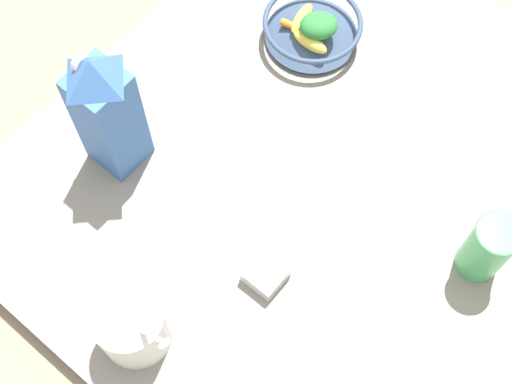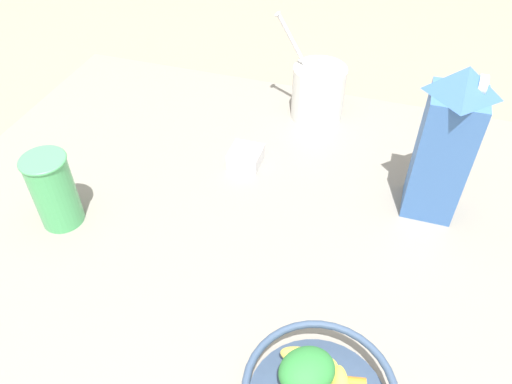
% 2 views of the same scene
% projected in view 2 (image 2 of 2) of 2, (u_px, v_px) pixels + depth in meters
% --- Properties ---
extents(ground_plane, '(6.00, 6.00, 0.00)m').
position_uv_depth(ground_plane, '(207.00, 256.00, 0.85)').
color(ground_plane, gray).
extents(countertop, '(1.03, 1.03, 0.04)m').
position_uv_depth(countertop, '(206.00, 248.00, 0.83)').
color(countertop, gray).
rests_on(countertop, ground_plane).
extents(milk_carton, '(0.08, 0.08, 0.27)m').
position_uv_depth(milk_carton, '(445.00, 144.00, 0.79)').
color(milk_carton, '#3D6BB2').
rests_on(milk_carton, countertop).
extents(yogurt_tub, '(0.11, 0.16, 0.22)m').
position_uv_depth(yogurt_tub, '(318.00, 90.00, 1.04)').
color(yogurt_tub, white).
rests_on(yogurt_tub, countertop).
extents(drinking_cup, '(0.07, 0.07, 0.13)m').
position_uv_depth(drinking_cup, '(53.00, 189.00, 0.81)').
color(drinking_cup, '#4CB266').
rests_on(drinking_cup, countertop).
extents(spice_jar, '(0.06, 0.06, 0.03)m').
position_uv_depth(spice_jar, '(246.00, 157.00, 0.96)').
color(spice_jar, silver).
rests_on(spice_jar, countertop).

